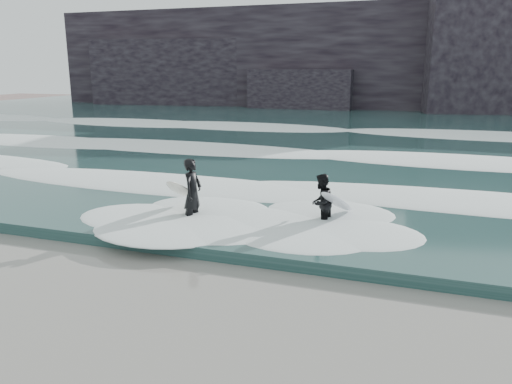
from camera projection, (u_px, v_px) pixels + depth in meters
The scene contains 8 objects.
ground at pixel (160, 331), 8.20m from camera, with size 120.00×120.00×0.00m, color #7D5953.
sea at pixel (368, 127), 34.76m from camera, with size 90.00×52.00×0.30m, color #234441.
headland at pixel (391, 59), 49.18m from camera, with size 70.00×9.00×10.00m, color black.
foam_near at pixel (297, 187), 16.36m from camera, with size 60.00×3.20×0.20m, color white.
foam_mid at pixel (335, 152), 22.77m from camera, with size 60.00×4.00×0.24m, color white.
foam_far at pixel (361, 129), 31.02m from camera, with size 60.00×4.80×0.30m, color white.
surfer_left at pixel (191, 192), 13.42m from camera, with size 1.04×1.83×1.86m.
surfer_right at pixel (323, 202), 13.02m from camera, with size 1.20×1.85×1.53m.
Camera 1 is at (3.89, -6.48, 4.21)m, focal length 35.00 mm.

